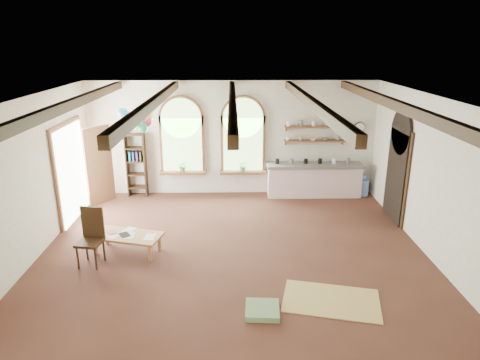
{
  "coord_description": "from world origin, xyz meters",
  "views": [
    {
      "loc": [
        -0.02,
        -8.25,
        4.24
      ],
      "look_at": [
        0.16,
        0.6,
        1.33
      ],
      "focal_mm": 32.0,
      "sensor_mm": 36.0,
      "label": 1
    }
  ],
  "objects_px": {
    "coffee_table": "(127,237)",
    "balloon_cluster": "(135,120)",
    "side_chair": "(91,249)",
    "kitchen_counter": "(314,179)"
  },
  "relations": [
    {
      "from": "side_chair",
      "to": "balloon_cluster",
      "type": "bearing_deg",
      "value": 82.32
    },
    {
      "from": "kitchen_counter",
      "to": "coffee_table",
      "type": "height_order",
      "value": "kitchen_counter"
    },
    {
      "from": "side_chair",
      "to": "balloon_cluster",
      "type": "distance_m",
      "value": 3.59
    },
    {
      "from": "coffee_table",
      "to": "balloon_cluster",
      "type": "xyz_separation_m",
      "value": [
        -0.2,
        2.46,
        1.99
      ]
    },
    {
      "from": "kitchen_counter",
      "to": "side_chair",
      "type": "height_order",
      "value": "side_chair"
    },
    {
      "from": "coffee_table",
      "to": "balloon_cluster",
      "type": "height_order",
      "value": "balloon_cluster"
    },
    {
      "from": "side_chair",
      "to": "kitchen_counter",
      "type": "bearing_deg",
      "value": 36.97
    },
    {
      "from": "coffee_table",
      "to": "balloon_cluster",
      "type": "bearing_deg",
      "value": 94.65
    },
    {
      "from": "kitchen_counter",
      "to": "side_chair",
      "type": "distance_m",
      "value": 6.38
    },
    {
      "from": "kitchen_counter",
      "to": "side_chair",
      "type": "relative_size",
      "value": 2.34
    }
  ]
}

